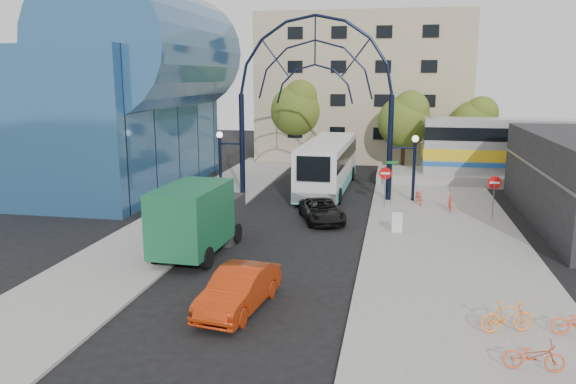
% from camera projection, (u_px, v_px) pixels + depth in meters
% --- Properties ---
extents(ground, '(120.00, 120.00, 0.00)m').
position_uv_depth(ground, '(268.00, 264.00, 24.84)').
color(ground, black).
rests_on(ground, ground).
extents(sidewalk_east, '(8.00, 56.00, 0.12)m').
position_uv_depth(sidewalk_east, '(447.00, 247.00, 27.18)').
color(sidewalk_east, gray).
rests_on(sidewalk_east, ground).
extents(plaza_west, '(5.00, 50.00, 0.12)m').
position_uv_depth(plaza_west, '(180.00, 222.00, 31.80)').
color(plaza_west, gray).
rests_on(plaza_west, ground).
extents(gateway_arch, '(13.64, 0.44, 12.10)m').
position_uv_depth(gateway_arch, '(315.00, 70.00, 36.55)').
color(gateway_arch, black).
rests_on(gateway_arch, ground).
extents(stop_sign, '(0.80, 0.07, 2.50)m').
position_uv_depth(stop_sign, '(385.00, 177.00, 35.07)').
color(stop_sign, slate).
rests_on(stop_sign, sidewalk_east).
extents(do_not_enter_sign, '(0.76, 0.07, 2.48)m').
position_uv_depth(do_not_enter_sign, '(494.00, 187.00, 32.00)').
color(do_not_enter_sign, slate).
rests_on(do_not_enter_sign, sidewalk_east).
extents(street_name_sign, '(0.70, 0.70, 2.80)m').
position_uv_depth(street_name_sign, '(392.00, 173.00, 35.55)').
color(street_name_sign, slate).
rests_on(street_name_sign, sidewalk_east).
extents(sandwich_board, '(0.55, 0.61, 0.99)m').
position_uv_depth(sandwich_board, '(397.00, 221.00, 29.39)').
color(sandwich_board, white).
rests_on(sandwich_board, sidewalk_east).
extents(transit_hall, '(16.50, 18.00, 14.50)m').
position_uv_depth(transit_hall, '(108.00, 97.00, 40.73)').
color(transit_hall, '#2A5683').
rests_on(transit_hall, ground).
extents(apartment_block, '(20.00, 12.10, 14.00)m').
position_uv_depth(apartment_block, '(364.00, 88.00, 56.66)').
color(apartment_block, tan).
rests_on(apartment_block, ground).
extents(tree_north_a, '(4.48, 4.48, 7.00)m').
position_uv_depth(tree_north_a, '(406.00, 119.00, 47.68)').
color(tree_north_a, '#382314').
rests_on(tree_north_a, ground).
extents(tree_north_b, '(5.12, 5.12, 8.00)m').
position_uv_depth(tree_north_b, '(298.00, 107.00, 53.25)').
color(tree_north_b, '#382314').
rests_on(tree_north_b, ground).
extents(tree_north_c, '(4.16, 4.16, 6.50)m').
position_uv_depth(tree_north_c, '(476.00, 122.00, 48.56)').
color(tree_north_c, '#382314').
rests_on(tree_north_c, ground).
extents(city_bus, '(3.27, 13.06, 3.57)m').
position_uv_depth(city_bus, '(328.00, 164.00, 40.98)').
color(city_bus, silver).
rests_on(city_bus, ground).
extents(green_truck, '(2.82, 6.76, 3.36)m').
position_uv_depth(green_truck, '(200.00, 218.00, 26.21)').
color(green_truck, black).
rests_on(green_truck, ground).
extents(black_suv, '(3.47, 4.99, 1.26)m').
position_uv_depth(black_suv, '(322.00, 210.00, 32.10)').
color(black_suv, black).
rests_on(black_suv, ground).
extents(red_sedan, '(2.24, 4.75, 1.51)m').
position_uv_depth(red_sedan, '(239.00, 290.00, 19.92)').
color(red_sedan, '#A92C0A').
rests_on(red_sedan, ground).
extents(bike_near_a, '(0.92, 1.90, 0.96)m').
position_uv_depth(bike_near_a, '(419.00, 196.00, 36.12)').
color(bike_near_a, '#FC4232').
rests_on(bike_near_a, sidewalk_east).
extents(bike_near_b, '(0.53, 1.80, 1.08)m').
position_uv_depth(bike_near_b, '(450.00, 201.00, 34.30)').
color(bike_near_b, '#E3472D').
rests_on(bike_near_b, sidewalk_east).
extents(bike_far_b, '(1.85, 1.02, 1.07)m').
position_uv_depth(bike_far_b, '(507.00, 317.00, 17.91)').
color(bike_far_b, orange).
rests_on(bike_far_b, sidewalk_east).
extents(bike_far_c, '(1.67, 0.59, 0.88)m').
position_uv_depth(bike_far_c, '(534.00, 356.00, 15.61)').
color(bike_far_c, '#DA512B').
rests_on(bike_far_c, sidewalk_east).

